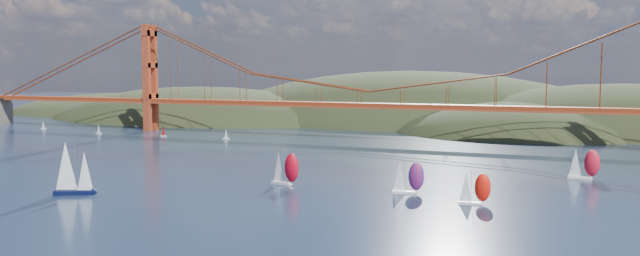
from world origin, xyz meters
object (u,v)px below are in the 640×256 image
object	(u,v)px
racer_3	(583,163)
racer_0	(285,168)
sloop_navy	(72,169)
racer_1	(474,188)
racer_rwb	(408,177)

from	to	relation	value
racer_3	racer_0	bearing A→B (deg)	-151.20
sloop_navy	racer_3	size ratio (longest dim) A/B	1.52
sloop_navy	racer_1	distance (m)	100.47
racer_0	racer_rwb	size ratio (longest dim) A/B	1.09
racer_0	racer_1	distance (m)	52.59
racer_0	racer_3	xyz separation A→B (m)	(76.83, 40.43, -0.12)
sloop_navy	racer_1	world-z (taller)	sloop_navy
racer_1	racer_rwb	distance (m)	19.01
racer_0	racer_3	bearing A→B (deg)	41.34
sloop_navy	racer_1	bearing A→B (deg)	-11.39
racer_0	racer_1	size ratio (longest dim) A/B	1.19
racer_0	racer_3	distance (m)	86.82
racer_3	racer_rwb	world-z (taller)	racer_3
racer_1	racer_3	distance (m)	52.89
sloop_navy	racer_3	world-z (taller)	sloop_navy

